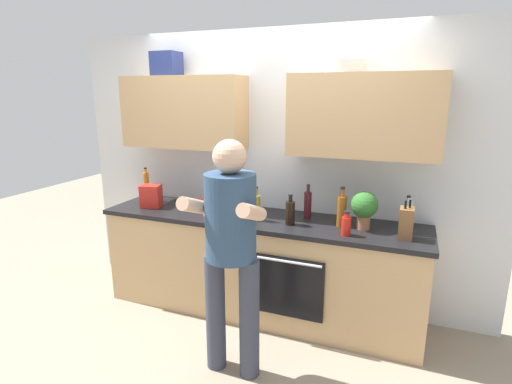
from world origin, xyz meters
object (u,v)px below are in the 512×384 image
object	(u,v)px
bottle_hotsauce	(346,225)
bottle_soy	(290,212)
bottle_syrup	(342,210)
bottle_oil	(256,207)
potted_herb	(364,207)
bottle_juice	(146,186)
knife_block	(406,223)
grocery_bag_crisps	(151,196)
person_standing	(231,242)
bottle_water	(407,213)
mixing_bowl	(216,211)
cup_ceramic	(199,203)
bottle_wine	(308,204)

from	to	relation	value
bottle_hotsauce	bottle_soy	distance (m)	0.48
bottle_soy	bottle_syrup	world-z (taller)	bottle_syrup
bottle_oil	bottle_hotsauce	distance (m)	0.77
potted_herb	bottle_oil	bearing A→B (deg)	-173.78
bottle_oil	bottle_juice	bearing A→B (deg)	170.29
knife_block	grocery_bag_crisps	xyz separation A→B (m)	(-2.26, 0.03, -0.01)
grocery_bag_crisps	person_standing	bearing A→B (deg)	-33.04
bottle_juice	bottle_water	bearing A→B (deg)	1.29
mixing_bowl	knife_block	distance (m)	1.57
person_standing	mixing_bowl	distance (m)	0.90
bottle_juice	cup_ceramic	xyz separation A→B (m)	(0.64, -0.08, -0.10)
bottle_soy	bottle_oil	bearing A→B (deg)	178.43
bottle_juice	mixing_bowl	xyz separation A→B (m)	(0.88, -0.21, -0.11)
knife_block	potted_herb	world-z (taller)	potted_herb
bottle_hotsauce	bottle_syrup	xyz separation A→B (m)	(-0.07, 0.20, 0.06)
bottle_soy	bottle_water	bearing A→B (deg)	17.48
bottle_soy	grocery_bag_crisps	world-z (taller)	bottle_soy
person_standing	knife_block	distance (m)	1.31
bottle_water	grocery_bag_crisps	world-z (taller)	bottle_water
bottle_oil	grocery_bag_crisps	bearing A→B (deg)	178.81
mixing_bowl	potted_herb	distance (m)	1.27
bottle_juice	bottle_soy	distance (m)	1.58
grocery_bag_crisps	bottle_wine	bearing A→B (deg)	7.27
bottle_oil	grocery_bag_crisps	distance (m)	1.08
bottle_syrup	knife_block	bearing A→B (deg)	-12.06
cup_ceramic	knife_block	distance (m)	1.82
bottle_syrup	grocery_bag_crisps	world-z (taller)	bottle_syrup
bottle_oil	potted_herb	size ratio (longest dim) A/B	0.96
bottle_wine	knife_block	bearing A→B (deg)	-15.28
bottle_wine	mixing_bowl	size ratio (longest dim) A/B	1.32
bottle_water	bottle_oil	world-z (taller)	bottle_oil
bottle_oil	grocery_bag_crisps	world-z (taller)	bottle_oil
grocery_bag_crisps	bottle_oil	bearing A→B (deg)	-1.19
bottle_water	bottle_syrup	distance (m)	0.52
cup_ceramic	grocery_bag_crisps	world-z (taller)	grocery_bag_crisps
person_standing	potted_herb	world-z (taller)	person_standing
bottle_hotsauce	potted_herb	world-z (taller)	potted_herb
bottle_soy	bottle_syrup	bearing A→B (deg)	14.74
bottle_water	cup_ceramic	world-z (taller)	bottle_water
person_standing	bottle_syrup	world-z (taller)	person_standing
bottle_soy	cup_ceramic	bearing A→B (deg)	171.30
bottle_juice	bottle_oil	distance (m)	1.29
cup_ceramic	knife_block	world-z (taller)	knife_block
mixing_bowl	bottle_wine	bearing A→B (deg)	14.39
bottle_soy	mixing_bowl	bearing A→B (deg)	178.45
person_standing	mixing_bowl	xyz separation A→B (m)	(-0.49, 0.76, -0.05)
person_standing	cup_ceramic	distance (m)	1.15
bottle_wine	bottle_syrup	world-z (taller)	bottle_syrup
bottle_wine	grocery_bag_crisps	distance (m)	1.48
cup_ceramic	knife_block	size ratio (longest dim) A/B	0.34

